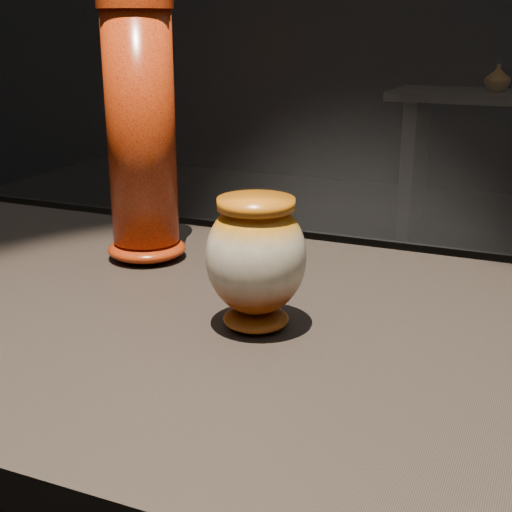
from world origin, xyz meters
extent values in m
cube|color=black|center=(0.00, 0.00, 0.88)|extent=(2.00, 0.80, 0.05)
ellipsoid|color=#722C0A|center=(-0.12, -0.01, 0.91)|extent=(0.11, 0.11, 0.02)
ellipsoid|color=beige|center=(-0.12, -0.01, 1.00)|extent=(0.16, 0.16, 0.15)
cylinder|color=orange|center=(-0.12, -0.01, 1.07)|extent=(0.12, 0.12, 0.01)
ellipsoid|color=#C44A0D|center=(-0.41, 0.18, 0.92)|extent=(0.15, 0.15, 0.04)
cylinder|color=#C44A0D|center=(-0.41, 0.18, 1.12)|extent=(0.12, 0.12, 0.38)
cylinder|color=#C44A0D|center=(-0.41, 0.18, 1.32)|extent=(0.13, 0.13, 0.02)
cube|color=black|center=(-0.61, 3.65, 0.42)|extent=(0.08, 0.50, 0.85)
imported|color=#945715|center=(-0.16, 3.67, 0.98)|extent=(0.21, 0.21, 0.16)
camera|label=1|loc=(0.23, -0.82, 1.29)|focal=50.00mm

